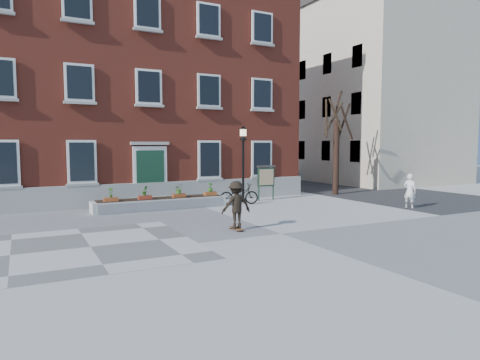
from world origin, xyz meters
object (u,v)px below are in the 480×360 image
bicycle (239,194)px  skateboarder (236,205)px  parked_car (274,172)px  bystander (410,191)px  lamp_post (243,153)px  notice_board (266,177)px

bicycle → skateboarder: bearing=164.8°
parked_car → bystander: (-1.89, -15.11, 0.06)m
lamp_post → notice_board: lamp_post is taller
bicycle → skateboarder: skateboarder is taller
bystander → skateboarder: size_ratio=0.94×
bicycle → bystander: (6.62, -4.73, 0.30)m
bicycle → notice_board: bearing=-55.5°
bystander → lamp_post: (-6.02, 5.42, 1.72)m
parked_car → bystander: 15.22m
parked_car → notice_board: notice_board is taller
bystander → notice_board: (-4.57, 5.54, 0.45)m
parked_car → lamp_post: bearing=-134.3°
parked_car → notice_board: (-6.47, -9.57, 0.50)m
notice_board → bystander: bearing=-50.5°
parked_car → lamp_post: size_ratio=1.17×
bystander → notice_board: 7.20m
parked_car → skateboarder: 19.69m
bicycle → bystander: 8.14m
skateboarder → bicycle: bearing=62.0°
notice_board → skateboarder: (-5.03, -6.42, -0.36)m
bicycle → skateboarder: 6.36m
bystander → notice_board: bearing=21.9°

